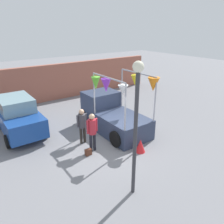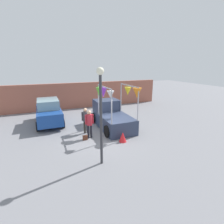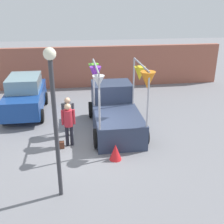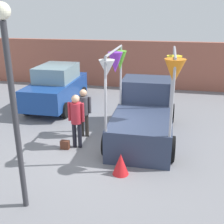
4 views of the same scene
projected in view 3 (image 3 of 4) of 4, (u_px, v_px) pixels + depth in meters
The scene contains 9 objects.
ground_plane at pixel (94, 143), 11.26m from camera, with size 60.00×60.00×0.00m, color slate.
vendor_truck at pixel (114, 109), 12.36m from camera, with size 2.42×4.15×3.09m.
parked_car at pixel (25, 95), 13.92m from camera, with size 1.88×4.00×1.88m.
person_customer at pixel (68, 120), 10.73m from camera, with size 0.53×0.34×1.76m.
person_vendor at pixel (68, 113), 11.54m from camera, with size 0.53×0.34×1.69m.
handbag at pixel (61, 145), 10.85m from camera, with size 0.28×0.16×0.28m, color #592D1E.
street_lamp at pixel (54, 107), 7.30m from camera, with size 0.32×0.32×4.32m.
brick_boundary_wall at pixel (84, 67), 18.01m from camera, with size 18.00×0.36×2.60m, color #9E5947.
folded_kite_bundle_crimson at pixel (115, 152), 10.03m from camera, with size 0.44×0.44×0.60m, color red.
Camera 3 is at (-0.65, -9.96, 5.41)m, focal length 45.00 mm.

